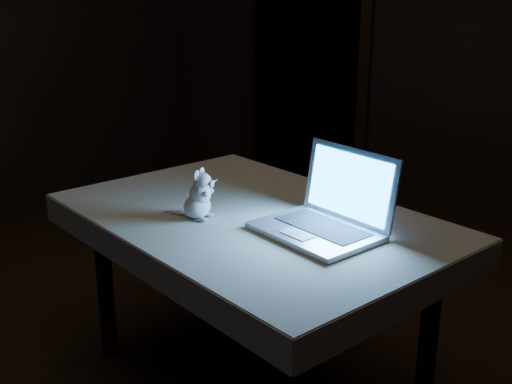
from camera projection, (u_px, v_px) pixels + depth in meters
The scene contains 7 objects.
floor at pixel (237, 372), 2.54m from camera, with size 5.00×5.00×0.00m, color black.
back_wall at pixel (457, 9), 4.12m from camera, with size 4.50×0.04×2.60m, color black.
doorway at pixel (307, 39), 4.76m from camera, with size 1.06×0.36×2.13m, color black, non-canonical shape.
table at pixel (253, 303), 2.37m from camera, with size 1.28×0.82×0.68m, color black, non-canonical shape.
tablecloth at pixel (239, 231), 2.25m from camera, with size 1.38×0.92×0.10m, color beige, non-canonical shape.
laptop at pixel (316, 196), 2.04m from camera, with size 0.39×0.34×0.26m, color #B7B7BC, non-canonical shape.
plush_mouse at pixel (197, 194), 2.20m from camera, with size 0.13×0.13×0.18m, color silver, non-canonical shape.
Camera 1 is at (1.26, -1.79, 1.48)m, focal length 45.00 mm.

